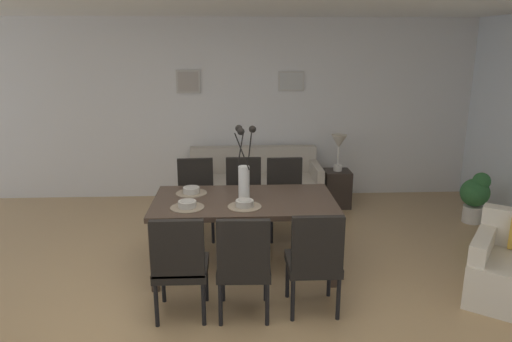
# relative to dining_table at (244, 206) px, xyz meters

# --- Properties ---
(ground_plane) EXTENTS (9.00, 9.00, 0.00)m
(ground_plane) POSITION_rel_dining_table_xyz_m (-0.18, -0.78, -0.67)
(ground_plane) COLOR tan
(back_wall_panel) EXTENTS (9.00, 0.10, 2.60)m
(back_wall_panel) POSITION_rel_dining_table_xyz_m (-0.18, 2.47, 0.63)
(back_wall_panel) COLOR silver
(back_wall_panel) RESTS_ON ground
(dining_table) EXTENTS (1.80, 0.98, 0.74)m
(dining_table) POSITION_rel_dining_table_xyz_m (0.00, 0.00, 0.00)
(dining_table) COLOR #3D2D23
(dining_table) RESTS_ON ground
(dining_chair_near_left) EXTENTS (0.44, 0.44, 0.92)m
(dining_chair_near_left) POSITION_rel_dining_table_xyz_m (-0.54, -0.90, -0.15)
(dining_chair_near_left) COLOR black
(dining_chair_near_left) RESTS_ON ground
(dining_chair_near_right) EXTENTS (0.46, 0.46, 0.92)m
(dining_chair_near_right) POSITION_rel_dining_table_xyz_m (-0.55, 0.89, -0.15)
(dining_chair_near_right) COLOR black
(dining_chair_near_right) RESTS_ON ground
(dining_chair_far_left) EXTENTS (0.45, 0.45, 0.92)m
(dining_chair_far_left) POSITION_rel_dining_table_xyz_m (-0.02, -0.92, -0.15)
(dining_chair_far_left) COLOR black
(dining_chair_far_left) RESTS_ON ground
(dining_chair_far_right) EXTENTS (0.44, 0.44, 0.92)m
(dining_chair_far_right) POSITION_rel_dining_table_xyz_m (0.02, 0.91, -0.15)
(dining_chair_far_right) COLOR black
(dining_chair_far_right) RESTS_ON ground
(dining_chair_mid_left) EXTENTS (0.44, 0.44, 0.92)m
(dining_chair_mid_left) POSITION_rel_dining_table_xyz_m (0.57, -0.87, -0.15)
(dining_chair_mid_left) COLOR black
(dining_chair_mid_left) RESTS_ON ground
(dining_chair_mid_right) EXTENTS (0.45, 0.45, 0.92)m
(dining_chair_mid_right) POSITION_rel_dining_table_xyz_m (0.51, 0.87, -0.15)
(dining_chair_mid_right) COLOR black
(dining_chair_mid_right) RESTS_ON ground
(centerpiece_vase) EXTENTS (0.21, 0.23, 0.73)m
(centerpiece_vase) POSITION_rel_dining_table_xyz_m (0.00, 0.00, 0.36)
(centerpiece_vase) COLOR silver
(centerpiece_vase) RESTS_ON dining_table
(placemat_near_left) EXTENTS (0.32, 0.32, 0.01)m
(placemat_near_left) POSITION_rel_dining_table_xyz_m (-0.54, -0.22, 0.08)
(placemat_near_left) COLOR #7F705B
(placemat_near_left) RESTS_ON dining_table
(bowl_near_left) EXTENTS (0.17, 0.17, 0.07)m
(bowl_near_left) POSITION_rel_dining_table_xyz_m (-0.54, -0.22, 0.11)
(bowl_near_left) COLOR #B2ADA3
(bowl_near_left) RESTS_ON dining_table
(placemat_near_right) EXTENTS (0.32, 0.32, 0.01)m
(placemat_near_right) POSITION_rel_dining_table_xyz_m (-0.54, 0.22, 0.08)
(placemat_near_right) COLOR #7F705B
(placemat_near_right) RESTS_ON dining_table
(bowl_near_right) EXTENTS (0.17, 0.17, 0.07)m
(bowl_near_right) POSITION_rel_dining_table_xyz_m (-0.54, 0.22, 0.11)
(bowl_near_right) COLOR #B2ADA3
(bowl_near_right) RESTS_ON dining_table
(placemat_far_left) EXTENTS (0.32, 0.32, 0.01)m
(placemat_far_left) POSITION_rel_dining_table_xyz_m (-0.00, -0.22, 0.08)
(placemat_far_left) COLOR #7F705B
(placemat_far_left) RESTS_ON dining_table
(bowl_far_left) EXTENTS (0.17, 0.17, 0.07)m
(bowl_far_left) POSITION_rel_dining_table_xyz_m (-0.00, -0.22, 0.11)
(bowl_far_left) COLOR #B2ADA3
(bowl_far_left) RESTS_ON dining_table
(sofa) EXTENTS (1.82, 0.84, 0.80)m
(sofa) POSITION_rel_dining_table_xyz_m (0.18, 1.92, -0.39)
(sofa) COLOR #B2A899
(sofa) RESTS_ON ground
(side_table) EXTENTS (0.36, 0.36, 0.52)m
(side_table) POSITION_rel_dining_table_xyz_m (1.35, 1.84, -0.41)
(side_table) COLOR black
(side_table) RESTS_ON ground
(table_lamp) EXTENTS (0.22, 0.22, 0.51)m
(table_lamp) POSITION_rel_dining_table_xyz_m (1.35, 1.84, 0.23)
(table_lamp) COLOR beige
(table_lamp) RESTS_ON side_table
(framed_picture_left) EXTENTS (0.34, 0.03, 0.33)m
(framed_picture_left) POSITION_rel_dining_table_xyz_m (-0.74, 2.40, 1.05)
(framed_picture_left) COLOR #B2ADA3
(framed_picture_center) EXTENTS (0.37, 0.03, 0.28)m
(framed_picture_center) POSITION_rel_dining_table_xyz_m (0.74, 2.40, 1.05)
(framed_picture_center) COLOR #B2ADA3
(potted_plant) EXTENTS (0.36, 0.36, 0.67)m
(potted_plant) POSITION_rel_dining_table_xyz_m (2.98, 1.13, -0.29)
(potted_plant) COLOR silver
(potted_plant) RESTS_ON ground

